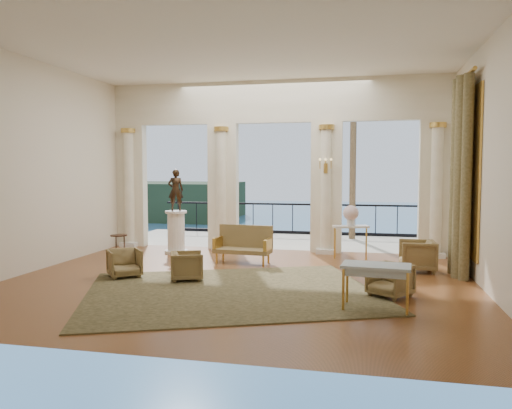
% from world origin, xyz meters
% --- Properties ---
extents(floor, '(9.00, 9.00, 0.00)m').
position_xyz_m(floor, '(0.00, 0.00, 0.00)').
color(floor, '#462A11').
rests_on(floor, ground).
extents(room_walls, '(9.00, 9.00, 9.00)m').
position_xyz_m(room_walls, '(0.00, -1.12, 2.88)').
color(room_walls, '#F3E6CC').
rests_on(room_walls, ground).
extents(arcade, '(9.00, 0.56, 4.50)m').
position_xyz_m(arcade, '(-0.00, 3.82, 2.58)').
color(arcade, beige).
rests_on(arcade, ground).
extents(terrace, '(10.00, 3.60, 0.10)m').
position_xyz_m(terrace, '(0.00, 5.80, -0.05)').
color(terrace, '#A49A89').
rests_on(terrace, ground).
extents(balustrade, '(9.00, 0.06, 1.03)m').
position_xyz_m(balustrade, '(0.00, 7.40, 0.41)').
color(balustrade, black).
rests_on(balustrade, terrace).
extents(palm_tree, '(2.00, 2.00, 4.50)m').
position_xyz_m(palm_tree, '(2.00, 6.60, 4.09)').
color(palm_tree, '#4C3823').
rests_on(palm_tree, terrace).
extents(headland, '(22.00, 18.00, 6.00)m').
position_xyz_m(headland, '(-30.00, 70.00, -3.00)').
color(headland, black).
rests_on(headland, sea).
extents(sea, '(160.00, 160.00, 0.00)m').
position_xyz_m(sea, '(0.00, 60.00, -6.00)').
color(sea, '#1B5081').
rests_on(sea, ground).
extents(curtain, '(0.33, 1.40, 4.09)m').
position_xyz_m(curtain, '(4.28, 1.50, 2.02)').
color(curtain, brown).
rests_on(curtain, ground).
extents(window_frame, '(0.04, 1.60, 3.40)m').
position_xyz_m(window_frame, '(4.47, 1.50, 2.10)').
color(window_frame, gold).
rests_on(window_frame, room_walls).
extents(wall_sconce, '(0.30, 0.11, 0.33)m').
position_xyz_m(wall_sconce, '(1.40, 3.51, 2.23)').
color(wall_sconce, gold).
rests_on(wall_sconce, arcade).
extents(rug, '(6.10, 5.49, 0.02)m').
position_xyz_m(rug, '(0.10, -0.84, 0.01)').
color(rug, '#2D2F19').
rests_on(rug, ground).
extents(armchair_a, '(0.84, 0.83, 0.63)m').
position_xyz_m(armchair_a, '(-2.32, -0.12, 0.31)').
color(armchair_a, '#4C3A21').
rests_on(armchair_a, ground).
extents(armchair_b, '(0.83, 0.82, 0.63)m').
position_xyz_m(armchair_b, '(2.83, -0.57, 0.31)').
color(armchair_b, '#4C3A21').
rests_on(armchair_b, ground).
extents(armchair_c, '(0.69, 0.74, 0.74)m').
position_xyz_m(armchair_c, '(3.50, 1.78, 0.37)').
color(armchair_c, '#4C3A21').
rests_on(armchair_c, ground).
extents(armchair_d, '(0.75, 0.77, 0.62)m').
position_xyz_m(armchair_d, '(-1.00, -0.11, 0.31)').
color(armchair_d, '#4C3A21').
rests_on(armchair_d, ground).
extents(settee, '(1.35, 0.66, 0.87)m').
position_xyz_m(settee, '(-0.36, 1.95, 0.43)').
color(settee, '#4C3A21').
rests_on(settee, ground).
extents(game_table, '(1.08, 0.65, 0.71)m').
position_xyz_m(game_table, '(2.58, -1.43, 0.64)').
color(game_table, '#A0BDCA').
rests_on(game_table, ground).
extents(pedestal, '(0.60, 0.60, 1.10)m').
position_xyz_m(pedestal, '(-2.39, 2.86, 0.53)').
color(pedestal, silver).
rests_on(pedestal, ground).
extents(statue, '(0.46, 0.38, 1.07)m').
position_xyz_m(statue, '(-2.39, 2.86, 1.64)').
color(statue, black).
rests_on(statue, pedestal).
extents(console_table, '(0.91, 0.57, 0.81)m').
position_xyz_m(console_table, '(2.06, 3.05, 0.67)').
color(console_table, silver).
rests_on(console_table, ground).
extents(urn, '(0.37, 0.37, 0.50)m').
position_xyz_m(urn, '(2.06, 3.05, 1.09)').
color(urn, silver).
rests_on(urn, console_table).
extents(side_table, '(0.39, 0.39, 0.63)m').
position_xyz_m(side_table, '(-3.27, 1.45, 0.54)').
color(side_table, black).
rests_on(side_table, ground).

